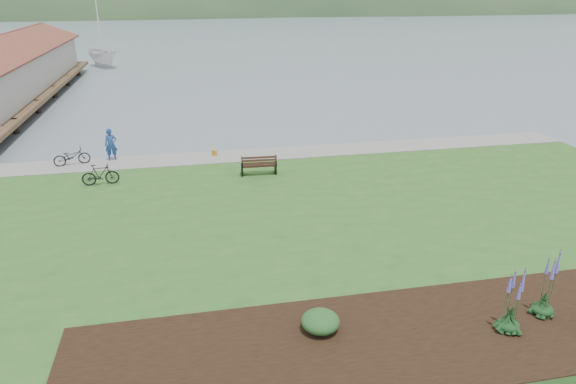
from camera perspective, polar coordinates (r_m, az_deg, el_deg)
name	(u,v)px	position (r m, az deg, el deg)	size (l,w,h in m)	color
ground	(313,208)	(22.95, 2.80, -1.78)	(600.00, 600.00, 0.00)	slate
lawn	(325,223)	(21.11, 4.12, -3.43)	(34.00, 20.00, 0.40)	#2A5A1F
shoreline_path	(284,153)	(29.11, -0.48, 4.36)	(34.00, 2.20, 0.03)	gray
garden_bed	(501,324)	(16.03, 22.62, -13.38)	(24.00, 4.40, 0.04)	black
far_hillside	(252,13)	(192.22, -4.07, 19.25)	(580.00, 80.00, 38.00)	#315530
pier_pavilion	(5,69)	(50.51, -28.95, 11.86)	(8.00, 36.00, 5.40)	#4C3826
park_bench	(259,165)	(25.62, -3.26, 3.05)	(1.77, 0.78, 1.08)	#311A13
person	(111,142)	(29.20, -19.11, 5.27)	(0.75, 0.52, 2.06)	navy
bicycle_a	(72,156)	(29.32, -22.91, 3.67)	(1.83, 0.64, 0.96)	black
bicycle_b	(100,175)	(25.87, -20.14, 1.83)	(1.71, 0.49, 1.03)	black
sailboat	(104,67)	(67.60, -19.74, 12.94)	(9.50, 9.68, 25.05)	silver
pannier	(214,153)	(28.90, -8.18, 4.32)	(0.20, 0.31, 0.33)	orange
echium_0	(512,304)	(15.39, 23.67, -11.31)	(0.62, 0.62, 2.08)	#123317
echium_1	(547,288)	(16.46, 26.84, -9.46)	(0.62, 0.62, 2.29)	#123317
shrub_0	(320,321)	(14.50, 3.63, -14.15)	(1.07, 1.07, 0.54)	#1E4C21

